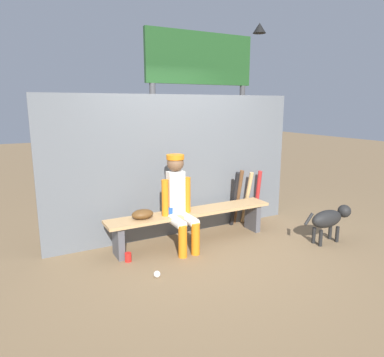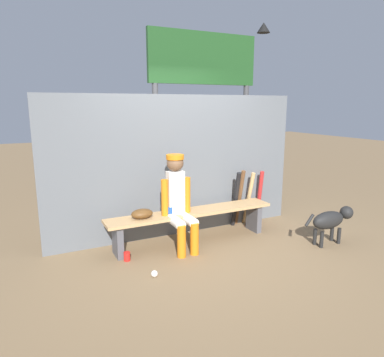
% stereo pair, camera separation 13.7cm
% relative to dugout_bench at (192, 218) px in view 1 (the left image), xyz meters
% --- Properties ---
extents(ground_plane, '(30.00, 30.00, 0.00)m').
position_rel_dugout_bench_xyz_m(ground_plane, '(0.00, 0.00, -0.35)').
color(ground_plane, brown).
extents(chainlink_fence, '(3.79, 0.03, 2.00)m').
position_rel_dugout_bench_xyz_m(chainlink_fence, '(0.00, 0.40, 0.65)').
color(chainlink_fence, '#595E63').
rests_on(chainlink_fence, ground_plane).
extents(dugout_bench, '(2.37, 0.36, 0.45)m').
position_rel_dugout_bench_xyz_m(dugout_bench, '(0.00, 0.00, 0.00)').
color(dugout_bench, tan).
rests_on(dugout_bench, ground_plane).
extents(player_seated, '(0.41, 0.55, 1.24)m').
position_rel_dugout_bench_xyz_m(player_seated, '(-0.24, -0.10, 0.32)').
color(player_seated, silver).
rests_on(player_seated, ground_plane).
extents(baseball_glove, '(0.28, 0.20, 0.12)m').
position_rel_dugout_bench_xyz_m(baseball_glove, '(-0.71, 0.00, 0.16)').
color(baseball_glove, '#593819').
rests_on(baseball_glove, dugout_bench).
extents(bat_aluminum_black, '(0.12, 0.28, 0.89)m').
position_rel_dugout_bench_xyz_m(bat_aluminum_black, '(0.86, 0.24, 0.09)').
color(bat_aluminum_black, black).
rests_on(bat_aluminum_black, ground_plane).
extents(bat_wood_dark, '(0.08, 0.24, 0.89)m').
position_rel_dugout_bench_xyz_m(bat_wood_dark, '(0.98, 0.31, 0.09)').
color(bat_wood_dark, brown).
rests_on(bat_wood_dark, ground_plane).
extents(bat_wood_tan, '(0.10, 0.24, 0.84)m').
position_rel_dugout_bench_xyz_m(bat_wood_tan, '(1.14, 0.28, 0.07)').
color(bat_wood_tan, tan).
rests_on(bat_wood_tan, ground_plane).
extents(bat_aluminum_red, '(0.08, 0.16, 0.84)m').
position_rel_dugout_bench_xyz_m(bat_aluminum_red, '(1.34, 0.28, 0.07)').
color(bat_aluminum_red, '#B22323').
rests_on(bat_aluminum_red, ground_plane).
extents(baseball, '(0.07, 0.07, 0.07)m').
position_rel_dugout_bench_xyz_m(baseball, '(-0.82, -0.72, -0.31)').
color(baseball, white).
rests_on(baseball, ground_plane).
extents(cup_on_ground, '(0.08, 0.08, 0.11)m').
position_rel_dugout_bench_xyz_m(cup_on_ground, '(-0.97, -0.18, -0.29)').
color(cup_on_ground, red).
rests_on(cup_on_ground, ground_plane).
extents(cup_on_bench, '(0.08, 0.08, 0.11)m').
position_rel_dugout_bench_xyz_m(cup_on_bench, '(-0.34, -0.03, 0.15)').
color(cup_on_bench, '#1E47AD').
rests_on(cup_on_bench, dugout_bench).
extents(scoreboard, '(2.33, 0.27, 3.32)m').
position_rel_dugout_bench_xyz_m(scoreboard, '(1.05, 1.52, 1.98)').
color(scoreboard, '#3F3F42').
rests_on(scoreboard, ground_plane).
extents(dog, '(0.84, 0.20, 0.49)m').
position_rel_dugout_bench_xyz_m(dog, '(1.67, -0.88, -0.01)').
color(dog, black).
rests_on(dog, ground_plane).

